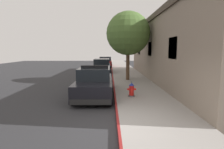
{
  "coord_description": "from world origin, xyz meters",
  "views": [
    {
      "loc": [
        -0.31,
        -5.8,
        2.49
      ],
      "look_at": [
        -0.17,
        5.87,
        1.0
      ],
      "focal_mm": 30.39,
      "sensor_mm": 36.0,
      "label": 1
    }
  ],
  "objects_px": {
    "parked_car_dark_far": "(105,62)",
    "street_tree": "(128,34)",
    "police_cruiser": "(95,83)",
    "parked_car_silver_ahead": "(102,66)",
    "fire_hydrant": "(132,90)"
  },
  "relations": [
    {
      "from": "parked_car_dark_far",
      "to": "street_tree",
      "type": "xyz_separation_m",
      "value": [
        2.07,
        -13.25,
        3.05
      ]
    },
    {
      "from": "parked_car_silver_ahead",
      "to": "fire_hydrant",
      "type": "distance_m",
      "value": 11.7
    },
    {
      "from": "street_tree",
      "to": "fire_hydrant",
      "type": "bearing_deg",
      "value": -93.36
    },
    {
      "from": "police_cruiser",
      "to": "fire_hydrant",
      "type": "height_order",
      "value": "police_cruiser"
    },
    {
      "from": "police_cruiser",
      "to": "fire_hydrant",
      "type": "xyz_separation_m",
      "value": [
        1.92,
        -0.84,
        -0.22
      ]
    },
    {
      "from": "police_cruiser",
      "to": "street_tree",
      "type": "height_order",
      "value": "street_tree"
    },
    {
      "from": "parked_car_silver_ahead",
      "to": "fire_hydrant",
      "type": "bearing_deg",
      "value": -80.24
    },
    {
      "from": "police_cruiser",
      "to": "street_tree",
      "type": "relative_size",
      "value": 0.91
    },
    {
      "from": "parked_car_dark_far",
      "to": "fire_hydrant",
      "type": "relative_size",
      "value": 6.37
    },
    {
      "from": "street_tree",
      "to": "parked_car_dark_far",
      "type": "bearing_deg",
      "value": 98.89
    },
    {
      "from": "police_cruiser",
      "to": "parked_car_silver_ahead",
      "type": "relative_size",
      "value": 1.0
    },
    {
      "from": "parked_car_silver_ahead",
      "to": "fire_hydrant",
      "type": "height_order",
      "value": "parked_car_silver_ahead"
    },
    {
      "from": "parked_car_silver_ahead",
      "to": "parked_car_dark_far",
      "type": "bearing_deg",
      "value": 88.12
    },
    {
      "from": "parked_car_silver_ahead",
      "to": "parked_car_dark_far",
      "type": "xyz_separation_m",
      "value": [
        0.24,
        7.31,
        0.0
      ]
    },
    {
      "from": "parked_car_dark_far",
      "to": "street_tree",
      "type": "bearing_deg",
      "value": -81.11
    }
  ]
}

